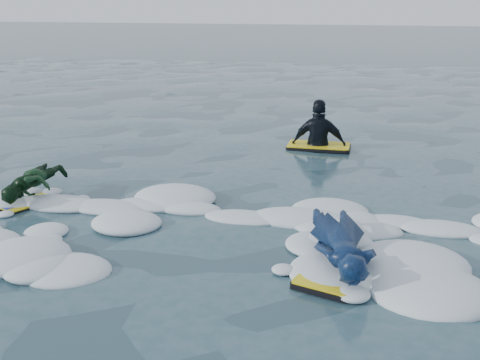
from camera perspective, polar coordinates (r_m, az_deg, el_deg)
name	(u,v)px	position (r m, az deg, el deg)	size (l,w,h in m)	color
ground	(211,266)	(6.71, -2.74, -8.14)	(120.00, 120.00, 0.00)	#152A34
foam_band	(233,232)	(7.63, -0.69, -4.93)	(12.00, 3.10, 0.30)	silver
prone_woman_unit	(342,246)	(6.70, 9.63, -6.23)	(1.01, 1.86, 0.46)	black
prone_child_unit	(34,186)	(9.13, -18.94, -0.53)	(0.76, 1.29, 0.47)	black
waiting_rider_unit	(319,146)	(11.84, 7.47, 3.22)	(1.21, 0.67, 1.82)	black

